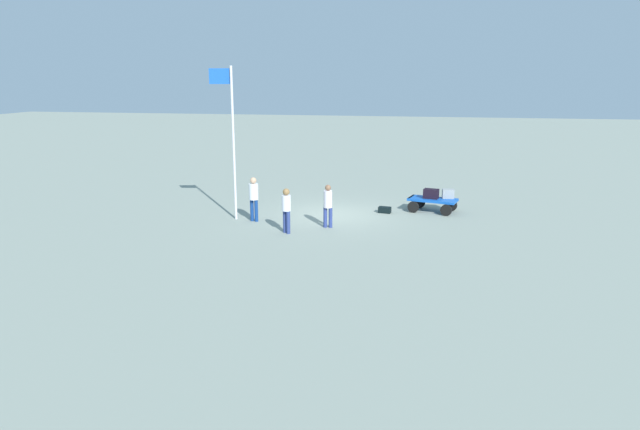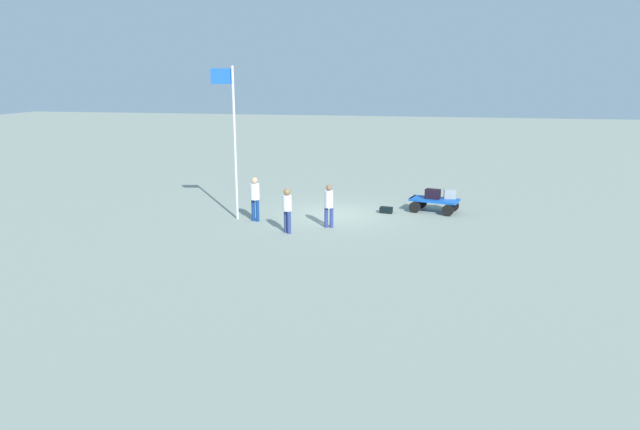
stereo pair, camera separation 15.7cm
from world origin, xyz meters
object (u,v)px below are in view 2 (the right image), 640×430
Objects in this scene: suitcase_navy at (386,210)px; suitcase_olive at (450,194)px; worker_lead at (255,195)px; worker_trailing at (329,203)px; worker_supervisor at (287,207)px; flagpole at (232,132)px; luggage_cart at (434,202)px; suitcase_dark at (433,194)px.

suitcase_olive is at bearing -163.52° from suitcase_navy.
worker_trailing is at bearing 172.91° from worker_lead.
worker_supervisor reaches higher than suitcase_navy.
suitcase_navy is at bearing -159.13° from flagpole.
suitcase_navy is at bearing -153.81° from worker_lead.
worker_trailing is 4.69m from flagpole.
worker_lead is 1.06× the size of worker_supervisor.
worker_trailing reaches higher than luggage_cart.
suitcase_olive is 0.31× the size of worker_supervisor.
suitcase_olive is 2.76m from suitcase_navy.
worker_lead is 3.03m from worker_trailing.
suitcase_olive reaches higher than luggage_cart.
luggage_cart is at bearing 14.87° from suitcase_olive.
worker_supervisor is (5.09, 4.46, 0.20)m from suitcase_dark.
suitcase_navy is 5.11m from worker_supervisor.
worker_trailing is (4.47, 3.55, 0.17)m from suitcase_olive.
suitcase_navy is 0.31× the size of worker_lead.
luggage_cart is 2.04m from suitcase_navy.
luggage_cart is 0.36× the size of flagpole.
worker_lead is 2.23m from worker_supervisor.
suitcase_dark is 1.23× the size of suitcase_navy.
luggage_cart is 0.75m from suitcase_olive.
suitcase_navy is at bearing -124.27° from worker_trailing.
suitcase_olive is at bearing -141.34° from worker_supervisor.
flagpole reaches higher than luggage_cart.
suitcase_dark reaches higher than luggage_cart.
worker_lead is 0.29× the size of flagpole.
worker_trailing is (1.90, 2.79, 0.81)m from suitcase_navy.
worker_lead is 2.59m from flagpole.
suitcase_dark is 7.42m from worker_lead.
worker_supervisor reaches higher than worker_trailing.
flagpole is at bearing -12.30° from worker_lead.
worker_supervisor is (5.15, 4.46, 0.55)m from luggage_cart.
luggage_cart is 8.78m from flagpole.
worker_supervisor is (3.22, 3.87, 0.84)m from suitcase_navy.
worker_trailing reaches higher than suitcase_olive.
flagpole reaches higher than suitcase_olive.
flagpole reaches higher than worker_trailing.
worker_supervisor is at bearing 147.44° from flagpole.
luggage_cart is 1.23× the size of worker_lead.
worker_lead reaches higher than worker_trailing.
suitcase_olive is at bearing -157.00° from worker_lead.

